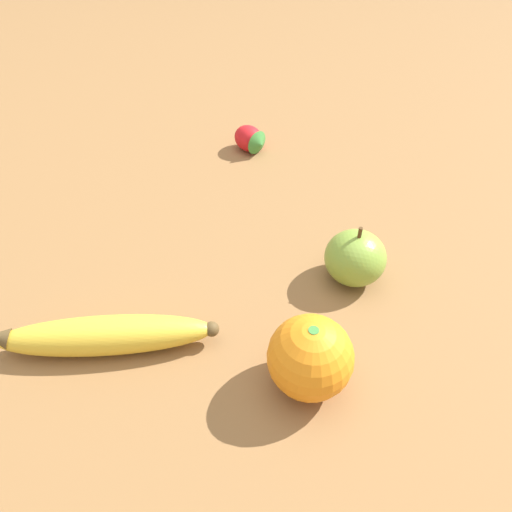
{
  "coord_description": "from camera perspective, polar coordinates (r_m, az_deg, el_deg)",
  "views": [
    {
      "loc": [
        0.25,
        0.3,
        0.43
      ],
      "look_at": [
        -0.02,
        -0.03,
        0.03
      ],
      "focal_mm": 35.0,
      "sensor_mm": 36.0,
      "label": 1
    }
  ],
  "objects": [
    {
      "name": "ground_plane",
      "position": [
        0.58,
        0.54,
        -4.19
      ],
      "size": [
        3.0,
        3.0,
        0.0
      ],
      "primitive_type": "plane",
      "color": "olive"
    },
    {
      "name": "banana",
      "position": [
        0.54,
        -16.99,
        -8.67
      ],
      "size": [
        0.21,
        0.16,
        0.04
      ],
      "rotation": [
        0.0,
        0.0,
        5.68
      ],
      "color": "gold",
      "rests_on": "ground_plane"
    },
    {
      "name": "orange",
      "position": [
        0.48,
        6.23,
        -11.44
      ],
      "size": [
        0.08,
        0.08,
        0.08
      ],
      "color": "orange",
      "rests_on": "ground_plane"
    },
    {
      "name": "strawberry",
      "position": [
        0.81,
        -0.64,
        13.2
      ],
      "size": [
        0.04,
        0.06,
        0.04
      ],
      "rotation": [
        0.0,
        0.0,
        1.67
      ],
      "color": "red",
      "rests_on": "ground_plane"
    },
    {
      "name": "apple",
      "position": [
        0.58,
        11.28,
        -0.2
      ],
      "size": [
        0.07,
        0.07,
        0.08
      ],
      "color": "olive",
      "rests_on": "ground_plane"
    }
  ]
}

